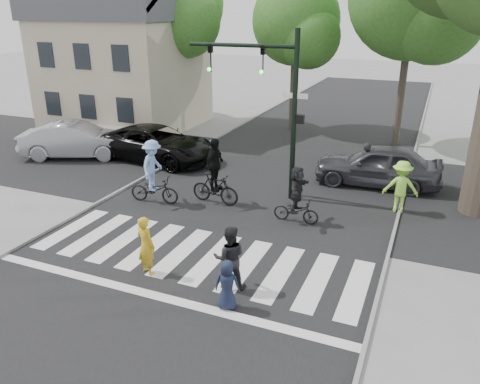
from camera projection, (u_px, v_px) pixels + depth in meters
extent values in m
plane|color=gray|center=(179.00, 272.00, 12.49)|extent=(120.00, 120.00, 0.00)
cube|color=black|center=(249.00, 205.00, 16.78)|extent=(10.00, 70.00, 0.01)
cube|color=black|center=(276.00, 179.00, 19.36)|extent=(70.00, 10.00, 0.01)
cube|color=gray|center=(131.00, 185.00, 18.59)|extent=(0.10, 70.00, 0.10)
cube|color=gray|center=(395.00, 227.00, 14.94)|extent=(0.10, 70.00, 0.10)
cube|color=silver|center=(72.00, 228.00, 14.97)|extent=(0.55, 3.00, 0.01)
cube|color=silver|center=(97.00, 234.00, 14.61)|extent=(0.55, 3.00, 0.01)
cube|color=silver|center=(124.00, 240.00, 14.25)|extent=(0.55, 3.00, 0.01)
cube|color=silver|center=(152.00, 245.00, 13.89)|extent=(0.55, 3.00, 0.01)
cube|color=silver|center=(181.00, 252.00, 13.53)|extent=(0.55, 3.00, 0.01)
cube|color=silver|center=(212.00, 258.00, 13.16)|extent=(0.55, 3.00, 0.01)
cube|color=silver|center=(245.00, 265.00, 12.80)|extent=(0.55, 3.00, 0.01)
cube|color=silver|center=(280.00, 273.00, 12.44)|extent=(0.55, 3.00, 0.01)
cube|color=silver|center=(317.00, 281.00, 12.08)|extent=(0.55, 3.00, 0.01)
cube|color=silver|center=(356.00, 289.00, 11.72)|extent=(0.55, 3.00, 0.01)
cube|color=silver|center=(155.00, 295.00, 11.46)|extent=(10.00, 0.30, 0.01)
cylinder|color=black|center=(294.00, 119.00, 16.29)|extent=(0.18, 0.18, 6.00)
cylinder|color=black|center=(241.00, 45.00, 16.14)|extent=(4.00, 0.14, 0.14)
imported|color=black|center=(263.00, 60.00, 16.01)|extent=(0.16, 0.20, 1.00)
sphere|color=#19E533|center=(261.00, 72.00, 16.06)|extent=(0.14, 0.14, 0.14)
imported|color=black|center=(210.00, 57.00, 16.74)|extent=(0.16, 0.20, 1.00)
sphere|color=#19E533|center=(209.00, 69.00, 16.78)|extent=(0.14, 0.14, 0.14)
cube|color=black|center=(300.00, 119.00, 16.21)|extent=(0.28, 0.18, 0.30)
cube|color=#FF660C|center=(303.00, 120.00, 16.17)|extent=(0.02, 0.14, 0.20)
cube|color=white|center=(295.00, 96.00, 16.00)|extent=(0.90, 0.04, 0.18)
cylinder|color=brown|center=(113.00, 69.00, 30.38)|extent=(0.36, 0.36, 5.95)
sphere|color=#39661C|center=(108.00, 13.00, 29.14)|extent=(5.20, 5.20, 5.20)
sphere|color=#39661C|center=(115.00, 28.00, 28.41)|extent=(3.64, 3.64, 3.64)
cylinder|color=brown|center=(176.00, 69.00, 28.05)|extent=(0.36, 0.36, 6.44)
sphere|color=#39661C|center=(173.00, 3.00, 26.72)|extent=(5.80, 5.80, 5.80)
sphere|color=#39661C|center=(184.00, 21.00, 25.88)|extent=(4.06, 4.06, 4.06)
cylinder|color=brown|center=(293.00, 80.00, 26.62)|extent=(0.36, 0.36, 5.60)
sphere|color=#39661C|center=(296.00, 21.00, 25.46)|extent=(4.80, 4.80, 4.80)
sphere|color=#39661C|center=(309.00, 37.00, 24.78)|extent=(3.36, 3.36, 3.36)
cylinder|color=brown|center=(403.00, 79.00, 23.13)|extent=(0.36, 0.36, 6.72)
sphere|color=#39661C|center=(437.00, 17.00, 20.88)|extent=(4.20, 4.20, 4.20)
cube|color=#C2B69B|center=(125.00, 74.00, 27.58)|extent=(8.00, 7.00, 6.00)
cube|color=#47474C|center=(119.00, 9.00, 26.27)|extent=(8.40, 7.40, 1.20)
cube|color=black|center=(53.00, 104.00, 25.89)|extent=(1.00, 0.06, 1.30)
cube|color=black|center=(46.00, 55.00, 24.95)|extent=(1.00, 0.06, 1.30)
cube|color=black|center=(88.00, 107.00, 25.03)|extent=(1.00, 0.06, 1.30)
cube|color=black|center=(82.00, 57.00, 24.08)|extent=(1.00, 0.06, 1.30)
cube|color=black|center=(125.00, 110.00, 24.16)|extent=(1.00, 0.06, 1.30)
cube|color=black|center=(120.00, 58.00, 23.21)|extent=(1.00, 0.06, 1.30)
cube|color=gray|center=(110.00, 134.00, 24.72)|extent=(2.00, 1.20, 0.80)
imported|color=gold|center=(146.00, 245.00, 12.17)|extent=(0.69, 0.55, 1.64)
imported|color=#181E36|center=(227.00, 285.00, 10.78)|extent=(0.67, 0.51, 1.24)
imported|color=black|center=(230.00, 258.00, 11.51)|extent=(1.00, 0.90, 1.68)
imported|color=black|center=(154.00, 190.00, 16.88)|extent=(1.90, 0.87, 0.96)
imported|color=#7C9ED6|center=(153.00, 166.00, 16.54)|extent=(0.83, 1.27, 1.84)
imported|color=black|center=(215.00, 189.00, 16.78)|extent=(1.87, 0.63, 1.11)
imported|color=black|center=(215.00, 165.00, 16.45)|extent=(0.53, 1.15, 1.91)
imported|color=black|center=(296.00, 211.00, 15.32)|extent=(1.51, 0.53, 0.79)
imported|color=black|center=(297.00, 189.00, 15.05)|extent=(0.46, 1.41, 1.52)
imported|color=black|center=(157.00, 144.00, 21.50)|extent=(5.96, 3.19, 1.59)
imported|color=#9F9EA4|center=(77.00, 140.00, 21.96)|extent=(5.34, 3.65, 1.67)
imported|color=#38383E|center=(378.00, 165.00, 18.42)|extent=(4.94, 2.21, 1.65)
imported|color=#A8FA49|center=(401.00, 187.00, 15.94)|extent=(1.26, 0.83, 1.83)
imported|color=black|center=(366.00, 164.00, 18.34)|extent=(0.75, 0.63, 1.76)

